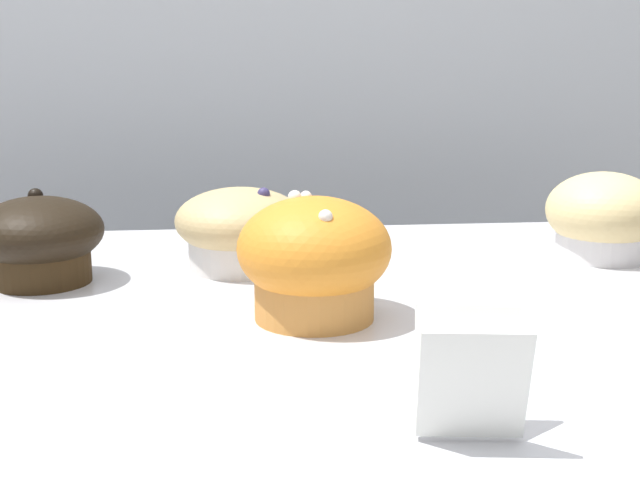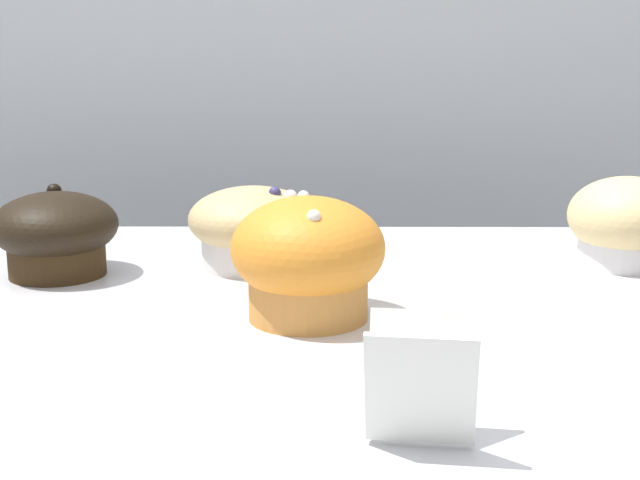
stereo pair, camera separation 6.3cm
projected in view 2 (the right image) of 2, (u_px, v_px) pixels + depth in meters
wall_back at (288, 179)px, 1.16m from camera, size 3.20×0.10×1.80m
muffin_front_center at (308, 259)px, 0.59m from camera, size 0.10×0.10×0.09m
muffin_back_left at (56, 233)px, 0.70m from camera, size 0.10×0.10×0.07m
muffin_front_left at (253, 227)px, 0.73m from camera, size 0.11×0.11×0.07m
muffin_back_center at (628, 223)px, 0.73m from camera, size 0.10×0.10×0.07m
price_card at (421, 382)px, 0.41m from camera, size 0.05×0.05×0.06m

